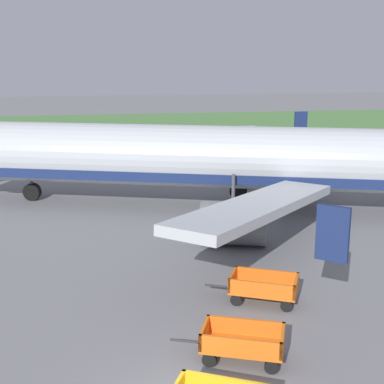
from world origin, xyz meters
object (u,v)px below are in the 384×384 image
airplane (212,158)px  traffic_cone_mid_apron (235,235)px  traffic_cone_by_carts (344,247)px  baggage_cart_far_end (263,287)px  baggage_cart_fourth_in_row (242,342)px

airplane → traffic_cone_mid_apron: (-0.11, -6.53, -2.68)m
traffic_cone_mid_apron → traffic_cone_by_carts: bearing=-28.8°
airplane → traffic_cone_mid_apron: size_ratio=49.59×
traffic_cone_mid_apron → airplane: bearing=89.0°
airplane → baggage_cart_far_end: 13.73m
airplane → baggage_cart_fourth_in_row: size_ratio=10.29×
traffic_cone_mid_apron → baggage_cart_fourth_in_row: bearing=-102.3°
traffic_cone_by_carts → airplane: bearing=116.5°
airplane → baggage_cart_fourth_in_row: bearing=-98.1°
baggage_cart_far_end → traffic_cone_mid_apron: 6.99m
baggage_cart_fourth_in_row → airplane: bearing=81.9°
airplane → baggage_cart_fourth_in_row: airplane is taller
airplane → baggage_cart_far_end: bearing=-92.9°
airplane → traffic_cone_mid_apron: bearing=-91.0°
baggage_cart_far_end → traffic_cone_mid_apron: bearing=85.4°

